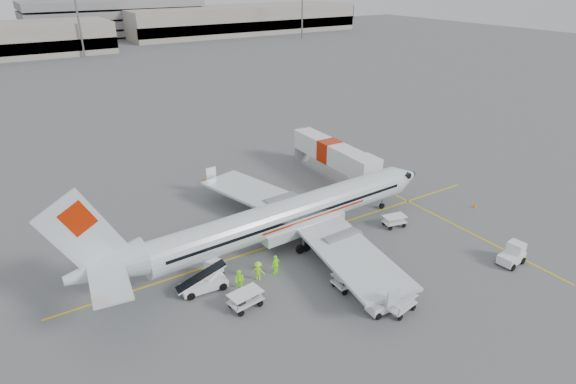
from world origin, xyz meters
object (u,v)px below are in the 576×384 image
at_px(aircraft, 290,194).
at_px(tug_aft, 210,272).
at_px(jet_bridge, 329,158).
at_px(belt_loader, 203,276).
at_px(tug_fore, 512,254).
at_px(tug_mid, 381,303).

relative_size(aircraft, tug_aft, 16.29).
bearing_deg(jet_bridge, belt_loader, -147.70).
relative_size(aircraft, jet_bridge, 2.14).
xyz_separation_m(belt_loader, tug_aft, (0.91, 0.84, -0.46)).
bearing_deg(aircraft, tug_fore, -46.09).
bearing_deg(jet_bridge, tug_fore, -85.89).
bearing_deg(tug_aft, tug_fore, -59.87).
distance_m(aircraft, tug_mid, 12.49).
bearing_deg(tug_aft, belt_loader, -170.14).
bearing_deg(belt_loader, tug_fore, -19.88).
xyz_separation_m(belt_loader, tug_fore, (23.26, -10.49, -0.36)).
bearing_deg(jet_bridge, tug_aft, -148.29).
bearing_deg(aircraft, jet_bridge, 37.76).
height_order(jet_bridge, tug_mid, jet_bridge).
height_order(tug_mid, tug_aft, tug_aft).
relative_size(tug_fore, tug_aft, 1.11).
xyz_separation_m(jet_bridge, tug_aft, (-21.16, -12.45, -1.31)).
relative_size(belt_loader, tug_fore, 1.99).
distance_m(aircraft, tug_fore, 19.36).
relative_size(tug_mid, tug_aft, 0.96).
height_order(aircraft, tug_aft, aircraft).
height_order(jet_bridge, belt_loader, jet_bridge).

